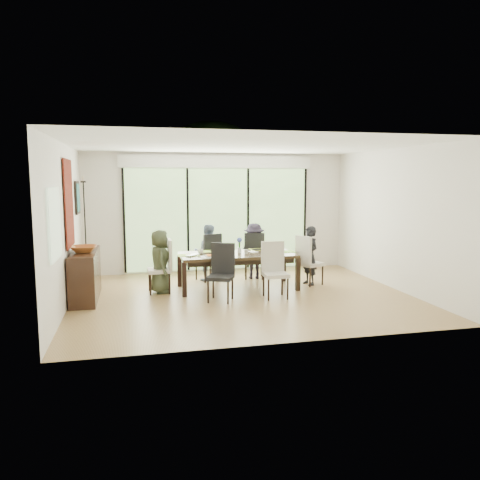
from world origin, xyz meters
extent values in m
cube|color=brown|center=(0.00, 0.00, -0.01)|extent=(6.00, 5.00, 0.01)
cube|color=white|center=(0.00, 0.00, 2.71)|extent=(6.00, 5.00, 0.01)
cube|color=silver|center=(0.00, 2.51, 1.35)|extent=(6.00, 0.02, 2.70)
cube|color=silver|center=(0.00, -2.51, 1.35)|extent=(6.00, 0.02, 2.70)
cube|color=white|center=(-3.01, 0.00, 1.35)|extent=(0.02, 5.00, 2.70)
cube|color=white|center=(3.01, 0.00, 1.35)|extent=(0.02, 5.00, 2.70)
cube|color=#598C3F|center=(0.00, 2.47, 1.20)|extent=(4.20, 0.02, 2.30)
cube|color=white|center=(0.00, 2.46, 2.50)|extent=(4.40, 0.06, 0.28)
cube|color=black|center=(-2.10, 2.46, 1.20)|extent=(0.05, 0.04, 2.30)
cube|color=black|center=(-0.70, 2.46, 1.20)|extent=(0.05, 0.04, 2.30)
cube|color=black|center=(0.70, 2.46, 1.20)|extent=(0.05, 0.04, 2.30)
cube|color=black|center=(2.10, 2.46, 1.20)|extent=(0.05, 0.04, 2.30)
cube|color=#8CAD7F|center=(-2.97, -1.20, 1.50)|extent=(0.02, 0.90, 1.00)
cube|color=brown|center=(0.00, 3.40, -0.05)|extent=(6.00, 1.80, 0.10)
cube|color=#502F22|center=(0.00, 4.20, 0.55)|extent=(6.00, 0.08, 0.06)
sphere|color=#14380F|center=(-1.80, 5.20, 1.44)|extent=(3.20, 3.20, 3.20)
sphere|color=#14380F|center=(0.40, 5.80, 1.80)|extent=(4.00, 4.00, 4.00)
sphere|color=#14380F|center=(2.20, 5.00, 1.26)|extent=(2.80, 2.80, 2.80)
sphere|color=#14380F|center=(-0.60, 6.50, 1.62)|extent=(3.60, 3.60, 3.60)
cube|color=black|center=(0.04, 0.63, 0.66)|extent=(2.20, 1.01, 0.05)
cube|color=black|center=(0.04, 0.63, 0.58)|extent=(2.02, 0.82, 0.09)
cube|color=black|center=(-1.04, 0.20, 0.32)|extent=(0.08, 0.08, 0.63)
cube|color=black|center=(1.12, 0.20, 0.32)|extent=(0.08, 0.08, 0.63)
cube|color=black|center=(-1.04, 1.06, 0.32)|extent=(0.08, 0.08, 0.63)
cube|color=black|center=(1.12, 1.06, 0.32)|extent=(0.08, 0.08, 0.63)
imported|color=#3A432D|center=(-1.44, 0.63, 0.59)|extent=(0.37, 0.56, 1.18)
imported|color=black|center=(1.52, 0.63, 0.59)|extent=(0.47, 0.62, 1.18)
imported|color=slate|center=(-0.41, 1.46, 0.59)|extent=(0.61, 0.44, 1.18)
imported|color=black|center=(0.59, 1.46, 0.59)|extent=(0.60, 0.42, 1.18)
cube|color=#99C245|center=(-0.91, 0.63, 0.69)|extent=(0.40, 0.29, 0.01)
cube|color=#77B03F|center=(0.99, 0.63, 0.69)|extent=(0.40, 0.29, 0.01)
cube|color=#90C345|center=(-0.41, 1.03, 0.69)|extent=(0.40, 0.29, 0.01)
cube|color=#A5BC43|center=(0.59, 1.03, 0.69)|extent=(0.40, 0.29, 0.01)
cube|color=white|center=(-0.51, 0.33, 0.69)|extent=(0.40, 0.29, 0.01)
cube|color=black|center=(-0.31, 0.98, 0.70)|extent=(0.24, 0.16, 0.01)
cube|color=black|center=(0.54, 0.98, 0.70)|extent=(0.22, 0.16, 0.01)
cube|color=white|center=(0.74, 0.58, 0.69)|extent=(0.27, 0.20, 0.00)
cube|color=white|center=(-0.51, 0.33, 0.70)|extent=(0.24, 0.24, 0.02)
cube|color=#CC5F18|center=(-0.51, 0.33, 0.72)|extent=(0.18, 0.18, 0.01)
cylinder|color=silver|center=(0.09, 0.68, 0.74)|extent=(0.07, 0.07, 0.11)
cylinder|color=#337226|center=(0.09, 0.68, 0.85)|extent=(0.04, 0.04, 0.15)
sphere|color=#4B5EBD|center=(0.09, 0.68, 0.94)|extent=(0.10, 0.10, 0.10)
imported|color=silver|center=(-0.81, 0.53, 0.70)|extent=(0.35, 0.35, 0.02)
imported|color=white|center=(-0.66, 0.78, 0.73)|extent=(0.16, 0.16, 0.09)
imported|color=white|center=(0.19, 0.53, 0.73)|extent=(0.10, 0.10, 0.08)
imported|color=white|center=(0.84, 0.73, 0.73)|extent=(0.14, 0.14, 0.09)
imported|color=white|center=(0.29, 0.68, 0.70)|extent=(0.22, 0.25, 0.02)
cube|color=black|center=(-2.76, 0.45, 0.43)|extent=(0.43, 1.52, 0.86)
imported|color=#944E20|center=(-2.76, 0.35, 0.91)|extent=(0.45, 0.45, 0.11)
cylinder|color=black|center=(-2.76, 0.80, 0.88)|extent=(0.10, 0.10, 0.04)
cylinder|color=black|center=(-2.76, 0.80, 1.47)|extent=(0.02, 0.02, 1.19)
cylinder|color=black|center=(-2.76, 0.80, 2.06)|extent=(0.10, 0.10, 0.03)
cylinder|color=silver|center=(-2.76, 0.80, 2.12)|extent=(0.03, 0.03, 0.10)
cube|color=maroon|center=(-2.97, 0.40, 1.70)|extent=(0.02, 1.00, 1.50)
cube|color=black|center=(-2.97, 1.70, 1.75)|extent=(0.03, 0.55, 0.65)
cube|color=#195052|center=(-2.95, 1.70, 1.75)|extent=(0.01, 0.45, 0.55)
camera|label=1|loc=(-1.91, -8.05, 2.11)|focal=35.00mm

